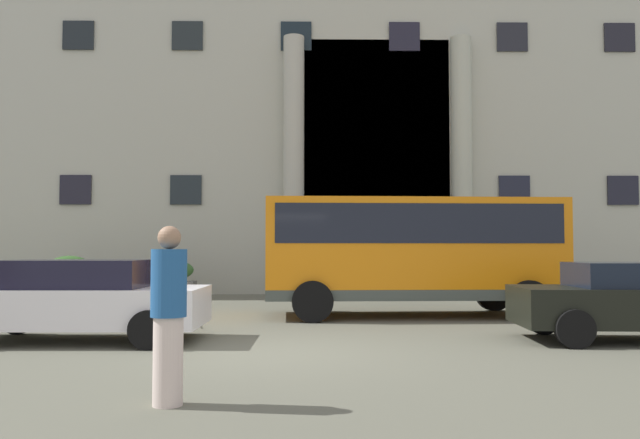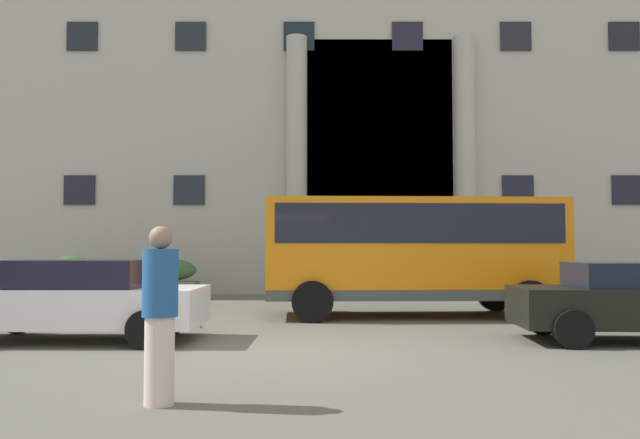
% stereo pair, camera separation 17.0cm
% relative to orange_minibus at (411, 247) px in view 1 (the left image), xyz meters
% --- Properties ---
extents(ground_plane, '(80.00, 64.00, 0.12)m').
position_rel_orange_minibus_xyz_m(ground_plane, '(-2.93, -5.50, -1.70)').
color(ground_plane, '#58584A').
extents(office_building_facade, '(38.86, 9.62, 16.77)m').
position_rel_orange_minibus_xyz_m(office_building_facade, '(-2.92, 11.98, 6.74)').
color(office_building_facade, '#ABAC9B').
rests_on(office_building_facade, ground_plane).
extents(orange_minibus, '(6.89, 2.96, 2.74)m').
position_rel_orange_minibus_xyz_m(orange_minibus, '(0.00, 0.00, 0.00)').
color(orange_minibus, orange).
rests_on(orange_minibus, ground_plane).
extents(bus_stop_sign, '(0.44, 0.08, 2.74)m').
position_rel_orange_minibus_xyz_m(bus_stop_sign, '(4.32, 2.15, 0.05)').
color(bus_stop_sign, '#92A01D').
rests_on(bus_stop_sign, ground_plane).
extents(hedge_planter_far_east, '(1.90, 0.76, 1.29)m').
position_rel_orange_minibus_xyz_m(hedge_planter_far_east, '(-7.03, 5.28, -1.02)').
color(hedge_planter_far_east, slate).
rests_on(hedge_planter_far_east, ground_plane).
extents(hedge_planter_entrance_right, '(1.58, 0.88, 1.43)m').
position_rel_orange_minibus_xyz_m(hedge_planter_entrance_right, '(4.60, 5.21, -0.95)').
color(hedge_planter_entrance_right, '#706459').
rests_on(hedge_planter_entrance_right, ground_plane).
extents(hedge_planter_east, '(1.74, 0.85, 1.64)m').
position_rel_orange_minibus_xyz_m(hedge_planter_east, '(-1.10, 5.16, -0.85)').
color(hedge_planter_east, gray).
rests_on(hedge_planter_east, ground_plane).
extents(hedge_planter_entrance_left, '(1.43, 0.97, 1.38)m').
position_rel_orange_minibus_xyz_m(hedge_planter_entrance_left, '(-10.06, 5.27, -0.97)').
color(hedge_planter_entrance_left, slate).
rests_on(hedge_planter_entrance_left, ground_plane).
extents(parked_compact_extra, '(4.28, 2.10, 1.39)m').
position_rel_orange_minibus_xyz_m(parked_compact_extra, '(-6.35, -4.16, -0.92)').
color(parked_compact_extra, silver).
rests_on(parked_compact_extra, ground_plane).
extents(scooter_by_planter, '(2.06, 0.72, 0.89)m').
position_rel_orange_minibus_xyz_m(scooter_by_planter, '(-6.12, -2.18, -1.18)').
color(scooter_by_planter, black).
rests_on(scooter_by_planter, ground_plane).
extents(pedestrian_woman_dark_dress, '(0.36, 0.36, 1.80)m').
position_rel_orange_minibus_xyz_m(pedestrian_woman_dark_dress, '(-3.79, -8.76, -0.72)').
color(pedestrian_woman_dark_dress, beige).
rests_on(pedestrian_woman_dark_dress, ground_plane).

